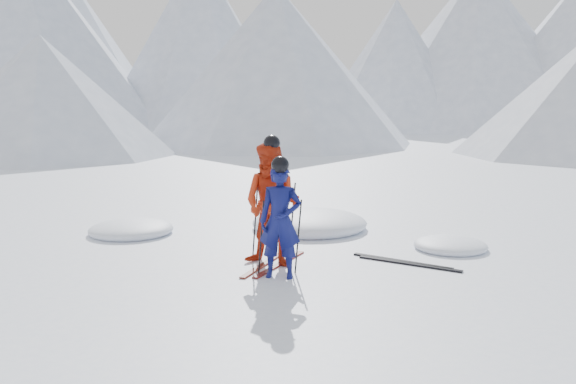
{
  "coord_description": "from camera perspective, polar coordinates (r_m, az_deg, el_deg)",
  "views": [
    {
      "loc": [
        -0.82,
        -9.32,
        2.6
      ],
      "look_at": [
        -1.51,
        0.5,
        1.1
      ],
      "focal_mm": 38.0,
      "sensor_mm": 36.0,
      "label": 1
    }
  ],
  "objects": [
    {
      "name": "pole_blue_left",
      "position": [
        9.12,
        -2.53,
        -4.26
      ],
      "size": [
        0.11,
        0.08,
        1.12
      ],
      "primitive_type": "cylinder",
      "rotation": [
        0.05,
        0.08,
        0.0
      ],
      "color": "black",
      "rests_on": "ground"
    },
    {
      "name": "skier_blue",
      "position": [
        8.88,
        -0.73,
        -2.74
      ],
      "size": [
        0.64,
        0.45,
        1.69
      ],
      "primitive_type": "imported",
      "rotation": [
        0.0,
        0.0,
        -0.08
      ],
      "color": "#0D114F",
      "rests_on": "ground"
    },
    {
      "name": "ski_loose_b",
      "position": [
        9.92,
        11.27,
        -6.61
      ],
      "size": [
        1.55,
        0.87,
        0.03
      ],
      "primitive_type": "cube",
      "rotation": [
        0.0,
        0.0,
        1.09
      ],
      "color": "black",
      "rests_on": "ground"
    },
    {
      "name": "ski_loose_a",
      "position": [
        10.05,
        10.59,
        -6.39
      ],
      "size": [
        1.52,
        0.92,
        0.03
      ],
      "primitive_type": "cube",
      "rotation": [
        0.0,
        0.0,
        1.05
      ],
      "color": "black",
      "rests_on": "ground"
    },
    {
      "name": "skier_red",
      "position": [
        9.52,
        -1.5,
        -1.16
      ],
      "size": [
        1.14,
        1.01,
        1.95
      ],
      "primitive_type": "imported",
      "rotation": [
        0.0,
        0.0,
        -0.33
      ],
      "color": "red",
      "rests_on": "ground"
    },
    {
      "name": "ground",
      "position": [
        9.71,
        8.79,
        -6.97
      ],
      "size": [
        160.0,
        160.0,
        0.0
      ],
      "primitive_type": "plane",
      "color": "white",
      "rests_on": "ground"
    },
    {
      "name": "pole_blue_right",
      "position": [
        9.17,
        0.97,
        -4.18
      ],
      "size": [
        0.11,
        0.07,
        1.12
      ],
      "primitive_type": "cylinder",
      "rotation": [
        -0.04,
        0.08,
        0.0
      ],
      "color": "black",
      "rests_on": "ground"
    },
    {
      "name": "pole_red_left",
      "position": [
        9.86,
        -3.09,
        -2.75
      ],
      "size": [
        0.13,
        0.1,
        1.3
      ],
      "primitive_type": "cylinder",
      "rotation": [
        0.06,
        0.08,
        0.0
      ],
      "color": "black",
      "rests_on": "ground"
    },
    {
      "name": "pole_red_right",
      "position": [
        9.71,
        0.36,
        -2.92
      ],
      "size": [
        0.13,
        0.09,
        1.3
      ],
      "primitive_type": "cylinder",
      "rotation": [
        -0.05,
        0.08,
        0.0
      ],
      "color": "black",
      "rests_on": "ground"
    },
    {
      "name": "ski_worn_left",
      "position": [
        9.75,
        -2.18,
        -6.72
      ],
      "size": [
        0.58,
        1.65,
        0.03
      ],
      "primitive_type": "cube",
      "rotation": [
        0.0,
        0.0,
        -0.3
      ],
      "color": "black",
      "rests_on": "ground"
    },
    {
      "name": "ski_worn_right",
      "position": [
        9.72,
        -0.77,
        -6.75
      ],
      "size": [
        0.69,
        1.62,
        0.03
      ],
      "primitive_type": "cube",
      "rotation": [
        0.0,
        0.0,
        -0.37
      ],
      "color": "black",
      "rests_on": "ground"
    },
    {
      "name": "mountain_range",
      "position": [
        45.29,
        12.68,
        13.69
      ],
      "size": [
        106.15,
        62.94,
        15.53
      ],
      "color": "#B2BCD1",
      "rests_on": "ground"
    },
    {
      "name": "snow_lumps",
      "position": [
        12.11,
        -0.49,
        -3.73
      ],
      "size": [
        7.46,
        3.34,
        0.51
      ],
      "color": "white",
      "rests_on": "ground"
    }
  ]
}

